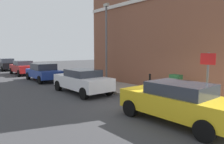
% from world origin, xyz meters
% --- Properties ---
extents(ground, '(80.00, 80.00, 0.00)m').
position_xyz_m(ground, '(0.00, 0.00, 0.00)').
color(ground, '#38383A').
extents(sidewalk, '(2.69, 30.00, 0.15)m').
position_xyz_m(sidewalk, '(1.85, 6.00, 0.07)').
color(sidewalk, gray).
rests_on(sidewalk, ground).
extents(corner_building, '(7.89, 10.91, 8.38)m').
position_xyz_m(corner_building, '(7.09, 3.45, 4.19)').
color(corner_building, brown).
rests_on(corner_building, ground).
extents(car_yellow, '(1.79, 4.01, 1.43)m').
position_xyz_m(car_yellow, '(-0.76, -1.91, 0.76)').
color(car_yellow, gold).
rests_on(car_yellow, ground).
extents(car_white, '(1.87, 4.18, 1.42)m').
position_xyz_m(car_white, '(-0.69, 4.50, 0.75)').
color(car_white, silver).
rests_on(car_white, ground).
extents(car_blue, '(1.95, 4.10, 1.45)m').
position_xyz_m(car_blue, '(-0.63, 10.74, 0.76)').
color(car_blue, navy).
rests_on(car_blue, ground).
extents(car_red, '(1.86, 4.35, 1.46)m').
position_xyz_m(car_red, '(-0.65, 16.46, 0.76)').
color(car_red, maroon).
rests_on(car_red, ground).
extents(car_black, '(1.83, 4.49, 1.50)m').
position_xyz_m(car_black, '(-0.87, 22.76, 0.77)').
color(car_black, black).
rests_on(car_black, ground).
extents(utility_cabinet, '(0.46, 0.61, 1.15)m').
position_xyz_m(utility_cabinet, '(2.13, -0.00, 0.68)').
color(utility_cabinet, '#1E4C28').
rests_on(utility_cabinet, sidewalk).
extents(bollard_near_cabinet, '(0.14, 0.14, 1.04)m').
position_xyz_m(bollard_near_cabinet, '(2.23, 1.79, 0.70)').
color(bollard_near_cabinet, black).
rests_on(bollard_near_cabinet, sidewalk).
extents(street_sign, '(0.08, 0.60, 2.30)m').
position_xyz_m(street_sign, '(0.94, -2.17, 1.66)').
color(street_sign, '#59595B').
rests_on(street_sign, sidewalk).
extents(lamppost, '(0.20, 0.44, 5.72)m').
position_xyz_m(lamppost, '(2.29, 5.99, 3.30)').
color(lamppost, '#59595B').
rests_on(lamppost, sidewalk).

